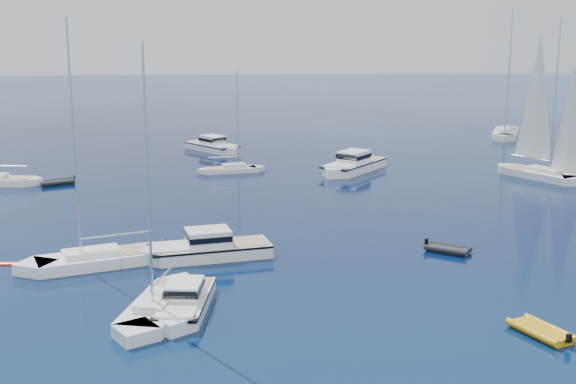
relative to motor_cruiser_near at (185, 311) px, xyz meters
name	(u,v)px	position (x,y,z in m)	size (l,w,h in m)	color
ground	(316,340)	(7.06, -4.28, 0.00)	(400.00, 400.00, 0.00)	navy
motor_cruiser_near	(185,311)	(0.00, 0.00, 0.00)	(2.52, 8.23, 2.16)	white
motor_cruiser_centre	(206,258)	(0.60, 9.91, 0.00)	(3.01, 9.83, 2.58)	silver
motor_cruiser_distant	(352,172)	(14.62, 40.19, 0.00)	(3.33, 10.88, 2.86)	white
motor_cruiser_horizon	(214,151)	(-1.07, 54.35, 0.00)	(2.86, 9.34, 2.45)	white
sailboat_fore	(160,313)	(-1.37, -0.11, 0.00)	(2.74, 10.54, 15.50)	silver
sailboat_mid_l	(99,265)	(-6.43, 8.63, 0.00)	(2.97, 11.41, 16.77)	white
sailboat_centre	(231,172)	(1.53, 40.41, 0.00)	(2.01, 7.73, 11.36)	silver
sailboat_sails_r	(540,178)	(33.58, 35.82, 0.00)	(2.97, 11.42, 16.79)	silver
sailboat_sails_far	(505,136)	(39.56, 65.04, 0.00)	(3.21, 12.36, 18.16)	silver
tender_yellow	(541,335)	(18.74, -4.16, 0.00)	(2.00, 3.65, 0.95)	#D0910C
tender_grey_near	(448,252)	(17.56, 10.46, 0.00)	(1.81, 3.22, 0.95)	black
tender_grey_far	(57,184)	(-15.64, 34.86, 0.00)	(1.95, 3.53, 0.95)	black
kayak_orange	(18,265)	(-11.86, 8.98, 0.00)	(0.56, 3.28, 0.30)	#F0360B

